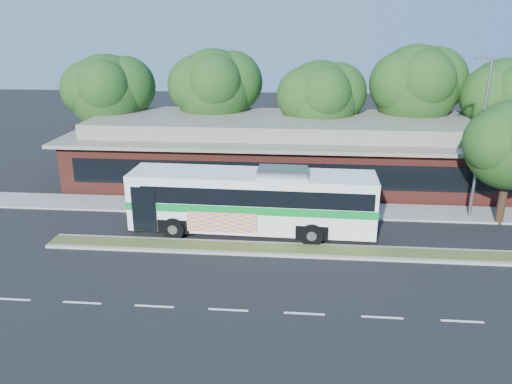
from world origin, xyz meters
TOP-DOWN VIEW (x-y plane):
  - ground at (0.00, 0.00)m, footprint 120.00×120.00m
  - median_strip at (0.00, 0.60)m, footprint 26.00×1.10m
  - sidewalk at (0.00, 6.40)m, footprint 44.00×2.60m
  - parking_lot at (-18.00, 10.00)m, footprint 14.00×12.00m
  - plaza_building at (0.00, 12.99)m, footprint 33.20×11.20m
  - lamp_post at (9.56, 6.00)m, footprint 0.93×0.18m
  - tree_bg_a at (-14.58, 15.14)m, footprint 6.47×5.80m
  - tree_bg_b at (-6.57, 16.14)m, footprint 6.69×6.00m
  - tree_bg_c at (1.40, 15.13)m, footprint 6.24×5.60m
  - tree_bg_d at (8.45, 16.15)m, footprint 6.91×6.20m
  - tree_bg_e at (14.42, 15.14)m, footprint 6.47×5.80m
  - transit_bus at (-2.75, 2.79)m, footprint 13.04×3.30m
  - sedan at (-12.18, 9.55)m, footprint 5.28×2.53m

SIDE VIEW (x-z plane):
  - ground at x=0.00m, z-range 0.00..0.00m
  - parking_lot at x=-18.00m, z-range 0.00..0.01m
  - sidewalk at x=0.00m, z-range 0.00..0.12m
  - median_strip at x=0.00m, z-range 0.00..0.15m
  - sedan at x=-12.18m, z-range 0.00..1.48m
  - transit_bus at x=-2.75m, z-range 0.21..3.84m
  - plaza_building at x=0.00m, z-range -0.10..4.35m
  - lamp_post at x=9.56m, z-range 0.37..9.44m
  - tree_bg_c at x=1.40m, z-range 1.46..9.72m
  - tree_bg_e at x=14.42m, z-range 1.49..10.00m
  - tree_bg_a at x=-14.58m, z-range 1.55..10.18m
  - tree_bg_b at x=-6.57m, z-range 1.64..10.64m
  - tree_bg_d at x=8.45m, z-range 1.73..11.10m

